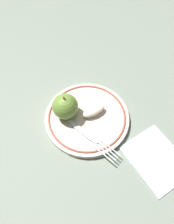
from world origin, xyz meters
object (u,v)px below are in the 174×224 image
apple_slice_front (95,110)px  fork (87,135)px  apple_red_whole (65,106)px  napkin_folded (156,159)px  plate (87,118)px

apple_slice_front → fork: size_ratio=0.36×
apple_slice_front → fork: bearing=-134.3°
apple_red_whole → napkin_folded: (-0.13, 0.22, -0.05)m
fork → apple_slice_front: bearing=115.1°
plate → napkin_folded: size_ratio=1.53×
apple_slice_front → napkin_folded: 0.20m
apple_red_whole → napkin_folded: apple_red_whole is taller
plate → napkin_folded: bearing=115.4°
fork → napkin_folded: (-0.12, 0.13, -0.02)m
apple_red_whole → fork: size_ratio=0.43×
plate → apple_slice_front: 0.03m
apple_red_whole → apple_slice_front: bearing=151.1°
apple_red_whole → apple_slice_front: 0.08m
plate → napkin_folded: plate is taller
apple_red_whole → fork: apple_red_whole is taller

